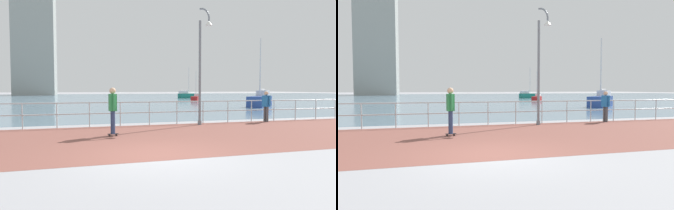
{
  "view_description": "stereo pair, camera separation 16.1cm",
  "coord_description": "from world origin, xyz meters",
  "views": [
    {
      "loc": [
        -2.07,
        -7.84,
        1.75
      ],
      "look_at": [
        1.53,
        4.0,
        1.1
      ],
      "focal_mm": 33.2,
      "sensor_mm": 36.0,
      "label": 1
    },
    {
      "loc": [
        -1.91,
        -7.88,
        1.75
      ],
      "look_at": [
        1.53,
        4.0,
        1.1
      ],
      "focal_mm": 33.2,
      "sensor_mm": 36.0,
      "label": 2
    }
  ],
  "objects": [
    {
      "name": "sailboat_yellow",
      "position": [
        18.04,
        45.63,
        0.54
      ],
      "size": [
        4.19,
        2.1,
        5.65
      ],
      "color": "#197266",
      "rests_on": "ground"
    },
    {
      "name": "harbor_water",
      "position": [
        0.0,
        51.67,
        0.0
      ],
      "size": [
        180.0,
        88.0,
        0.0
      ],
      "primitive_type": "cube",
      "color": "slate",
      "rests_on": "ground"
    },
    {
      "name": "ground",
      "position": [
        0.0,
        40.0,
        0.0
      ],
      "size": [
        220.0,
        220.0,
        0.0
      ],
      "primitive_type": "plane",
      "color": "#9E9EA3"
    },
    {
      "name": "waterfront_railing",
      "position": [
        -0.0,
        6.67,
        0.79
      ],
      "size": [
        25.25,
        0.06,
        1.14
      ],
      "color": "#B2BCC1",
      "rests_on": "ground"
    },
    {
      "name": "sailboat_red",
      "position": [
        15.5,
        18.74,
        0.63
      ],
      "size": [
        4.4,
        4.36,
        6.65
      ],
      "color": "#284799",
      "rests_on": "ground"
    },
    {
      "name": "brick_paving",
      "position": [
        0.0,
        3.0,
        0.0
      ],
      "size": [
        28.0,
        7.34,
        0.01
      ],
      "primitive_type": "cube",
      "color": "brown",
      "rests_on": "ground"
    },
    {
      "name": "tower_beige",
      "position": [
        -11.9,
        84.76,
        19.36
      ],
      "size": [
        10.16,
        14.81,
        40.39
      ],
      "color": "#939993",
      "rests_on": "ground"
    },
    {
      "name": "lamppost",
      "position": [
        3.83,
        5.93,
        3.1
      ],
      "size": [
        0.51,
        0.77,
        5.6
      ],
      "color": "slate",
      "rests_on": "ground"
    },
    {
      "name": "bystander",
      "position": [
        7.66,
        6.32,
        0.95
      ],
      "size": [
        0.33,
        0.55,
        1.62
      ],
      "color": "#4C4C51",
      "rests_on": "ground"
    },
    {
      "name": "sailboat_blue",
      "position": [
        14.7,
        33.52,
        0.41
      ],
      "size": [
        2.42,
        3.06,
        4.25
      ],
      "color": "#B21E1E",
      "rests_on": "ground"
    },
    {
      "name": "skateboarder",
      "position": [
        -0.7,
        3.66,
        1.08
      ],
      "size": [
        0.41,
        0.56,
        1.79
      ],
      "color": "black",
      "rests_on": "ground"
    }
  ]
}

